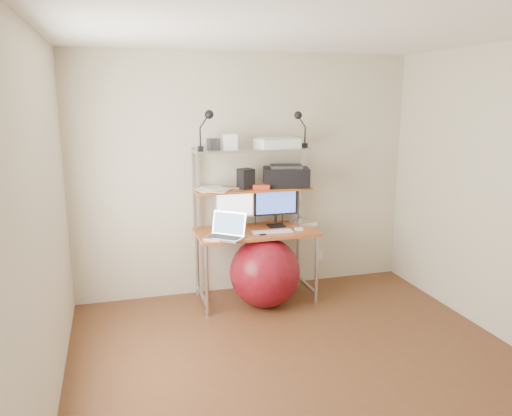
{
  "coord_description": "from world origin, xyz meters",
  "views": [
    {
      "loc": [
        -1.35,
        -3.22,
        2.06
      ],
      "look_at": [
        -0.08,
        1.15,
        1.04
      ],
      "focal_mm": 35.0,
      "sensor_mm": 36.0,
      "label": 1
    }
  ],
  "objects_px": {
    "monitor_black": "(276,204)",
    "printer": "(286,176)",
    "monitor_silver": "(235,205)",
    "laptop": "(227,232)",
    "exercise_ball": "(265,272)"
  },
  "relations": [
    {
      "from": "monitor_black",
      "to": "printer",
      "type": "distance_m",
      "value": 0.3
    },
    {
      "from": "monitor_silver",
      "to": "laptop",
      "type": "height_order",
      "value": "monitor_silver"
    },
    {
      "from": "monitor_black",
      "to": "laptop",
      "type": "height_order",
      "value": "monitor_black"
    },
    {
      "from": "laptop",
      "to": "exercise_ball",
      "type": "bearing_deg",
      "value": 38.37
    },
    {
      "from": "laptop",
      "to": "monitor_silver",
      "type": "bearing_deg",
      "value": 103.05
    },
    {
      "from": "exercise_ball",
      "to": "monitor_silver",
      "type": "bearing_deg",
      "value": 126.78
    },
    {
      "from": "monitor_black",
      "to": "printer",
      "type": "xyz_separation_m",
      "value": [
        0.12,
        0.02,
        0.28
      ]
    },
    {
      "from": "exercise_ball",
      "to": "printer",
      "type": "bearing_deg",
      "value": 44.23
    },
    {
      "from": "monitor_silver",
      "to": "monitor_black",
      "type": "relative_size",
      "value": 0.96
    },
    {
      "from": "monitor_black",
      "to": "printer",
      "type": "height_order",
      "value": "printer"
    },
    {
      "from": "printer",
      "to": "exercise_ball",
      "type": "distance_m",
      "value": 1.01
    },
    {
      "from": "monitor_black",
      "to": "laptop",
      "type": "xyz_separation_m",
      "value": [
        -0.58,
        -0.28,
        -0.19
      ]
    },
    {
      "from": "printer",
      "to": "laptop",
      "type": "bearing_deg",
      "value": -142.0
    },
    {
      "from": "monitor_silver",
      "to": "laptop",
      "type": "distance_m",
      "value": 0.38
    },
    {
      "from": "monitor_black",
      "to": "laptop",
      "type": "distance_m",
      "value": 0.67
    }
  ]
}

